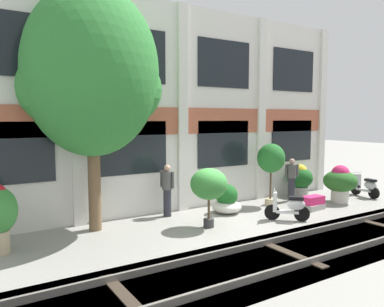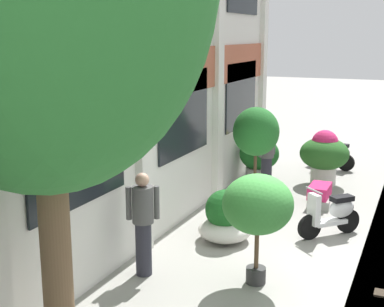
# 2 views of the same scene
# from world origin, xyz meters

# --- Properties ---
(ground_plane) EXTENTS (80.00, 80.00, 0.00)m
(ground_plane) POSITION_xyz_m (0.00, 0.00, 0.00)
(ground_plane) COLOR gray
(apartment_facade) EXTENTS (14.62, 0.64, 7.01)m
(apartment_facade) POSITION_xyz_m (0.00, 2.71, 3.50)
(apartment_facade) COLOR silver
(apartment_facade) RESTS_ON ground
(rail_tracks) EXTENTS (22.26, 2.80, 0.43)m
(rail_tracks) POSITION_xyz_m (-0.00, -2.56, -0.13)
(rail_tracks) COLOR #5B5449
(rail_tracks) RESTS_ON ground
(broadleaf_tree) EXTENTS (3.88, 3.70, 6.83)m
(broadleaf_tree) POSITION_xyz_m (-3.31, 1.73, 4.36)
(broadleaf_tree) COLOR brown
(broadleaf_tree) RESTS_ON ground
(potted_plant_low_pan) EXTENTS (1.09, 1.09, 1.75)m
(potted_plant_low_pan) POSITION_xyz_m (-0.41, 0.23, 1.26)
(potted_plant_low_pan) COLOR #333333
(potted_plant_low_pan) RESTS_ON ground
(potted_plant_tall_urn) EXTENTS (1.01, 1.01, 2.27)m
(potted_plant_tall_urn) POSITION_xyz_m (3.11, 1.35, 1.68)
(potted_plant_tall_urn) COLOR tan
(potted_plant_tall_urn) RESTS_ON ground
(potted_plant_square_trough) EXTENTS (0.91, 0.57, 0.48)m
(potted_plant_square_trough) POSITION_xyz_m (3.90, 0.06, 0.23)
(potted_plant_square_trough) COLOR gray
(potted_plant_square_trough) RESTS_ON ground
(potted_plant_glazed_jar) EXTENTS (1.04, 1.04, 1.32)m
(potted_plant_glazed_jar) POSITION_xyz_m (5.28, 1.90, 0.71)
(potted_plant_glazed_jar) COLOR gray
(potted_plant_glazed_jar) RESTS_ON ground
(potted_plant_wide_bowl) EXTENTS (1.00, 1.00, 0.98)m
(potted_plant_wide_bowl) POSITION_xyz_m (1.05, 1.29, 0.41)
(potted_plant_wide_bowl) COLOR beige
(potted_plant_wide_bowl) RESTS_ON ground
(potted_plant_ribbed_drum) EXTENTS (1.25, 1.25, 1.43)m
(potted_plant_ribbed_drum) POSITION_xyz_m (5.69, 0.30, 0.80)
(potted_plant_ribbed_drum) COLOR beige
(potted_plant_ribbed_drum) RESTS_ON ground
(scooter_near_curb) EXTENTS (0.51, 1.38, 0.98)m
(scooter_near_curb) POSITION_xyz_m (7.41, 0.34, 0.44)
(scooter_near_curb) COLOR black
(scooter_near_curb) RESTS_ON ground
(scooter_second_parked) EXTENTS (1.07, 1.01, 0.98)m
(scooter_second_parked) POSITION_xyz_m (2.12, -0.52, 0.44)
(scooter_second_parked) COLOR black
(scooter_second_parked) RESTS_ON ground
(resident_by_doorway) EXTENTS (0.34, 0.47, 1.70)m
(resident_by_doorway) POSITION_xyz_m (-0.85, 1.97, 0.91)
(resident_by_doorway) COLOR #282833
(resident_by_doorway) RESTS_ON ground
(resident_watching_tracks) EXTENTS (0.47, 0.34, 1.65)m
(resident_watching_tracks) POSITION_xyz_m (4.28, 1.42, 0.89)
(resident_watching_tracks) COLOR #282833
(resident_watching_tracks) RESTS_ON ground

